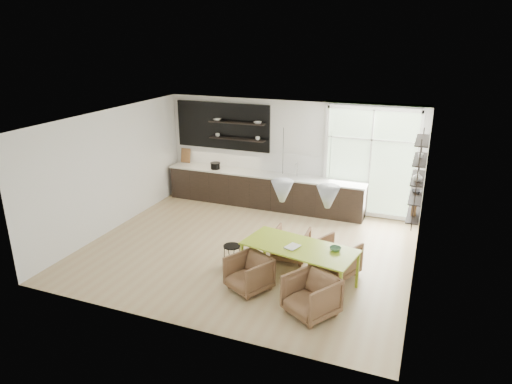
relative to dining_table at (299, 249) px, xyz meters
The scene contains 11 objects.
room 2.36m from the dining_table, 113.05° to the left, with size 7.02×6.01×2.91m.
kitchen_run 4.25m from the dining_table, 120.49° to the left, with size 5.54×0.69×2.75m.
right_shelving 3.01m from the dining_table, 48.45° to the left, with size 0.26×1.22×1.90m.
dining_table is the anchor object (origin of this frame).
armchair_back_left 1.10m from the dining_table, 115.25° to the left, with size 0.71×0.73×0.66m, color brown.
armchair_back_right 0.90m from the dining_table, 44.81° to the left, with size 0.77×0.79×0.72m, color brown.
armchair_front_left 1.05m from the dining_table, 145.14° to the right, with size 0.71×0.73×0.66m, color brown.
armchair_front_right 1.10m from the dining_table, 62.04° to the right, with size 0.76×0.78×0.71m, color brown.
wire_stool 1.52m from the dining_table, behind, with size 0.37×0.37×0.47m.
table_book 0.23m from the dining_table, 165.57° to the right, with size 0.21×0.29×0.03m, color white.
table_bowl 0.67m from the dining_table, ahead, with size 0.21×0.21×0.07m, color #4B7C57.
Camera 1 is at (3.52, -8.46, 4.56)m, focal length 32.00 mm.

